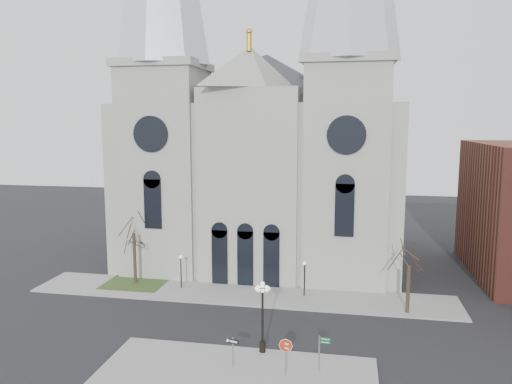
% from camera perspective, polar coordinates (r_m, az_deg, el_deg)
% --- Properties ---
extents(ground, '(160.00, 160.00, 0.00)m').
position_cam_1_polar(ground, '(38.28, -5.55, -17.08)').
color(ground, black).
rests_on(ground, ground).
extents(sidewalk_near, '(18.00, 10.00, 0.14)m').
position_cam_1_polar(sidewalk_near, '(33.25, -2.80, -21.05)').
color(sidewalk_near, gray).
rests_on(sidewalk_near, ground).
extents(sidewalk_far, '(40.00, 6.00, 0.14)m').
position_cam_1_polar(sidewalk_far, '(48.11, -1.82, -11.56)').
color(sidewalk_far, gray).
rests_on(sidewalk_far, ground).
extents(grass_patch, '(6.00, 5.00, 0.18)m').
position_cam_1_polar(grass_patch, '(52.36, -13.60, -10.12)').
color(grass_patch, '#27431C').
rests_on(grass_patch, ground).
extents(cathedral, '(33.00, 26.66, 54.00)m').
position_cam_1_polar(cathedral, '(56.98, 0.72, 10.34)').
color(cathedral, '#9C9A91').
rests_on(cathedral, ground).
extents(tree_left, '(3.20, 3.20, 7.50)m').
position_cam_1_polar(tree_left, '(50.93, -13.81, -4.23)').
color(tree_left, black).
rests_on(tree_left, ground).
extents(tree_right, '(3.20, 3.20, 6.00)m').
position_cam_1_polar(tree_right, '(44.13, 17.12, -7.77)').
color(tree_right, black).
rests_on(tree_right, ground).
extents(ped_lamp_left, '(0.32, 0.32, 3.26)m').
position_cam_1_polar(ped_lamp_left, '(49.45, -8.58, -8.35)').
color(ped_lamp_left, black).
rests_on(ped_lamp_left, sidewalk_far).
extents(ped_lamp_right, '(0.32, 0.32, 3.26)m').
position_cam_1_polar(ped_lamp_right, '(47.00, 5.56, -9.18)').
color(ped_lamp_right, black).
rests_on(ped_lamp_right, sidewalk_far).
extents(stop_sign, '(0.82, 0.39, 2.49)m').
position_cam_1_polar(stop_sign, '(33.22, 3.43, -17.51)').
color(stop_sign, slate).
rests_on(stop_sign, sidewalk_near).
extents(globe_lamp, '(1.31, 1.31, 5.13)m').
position_cam_1_polar(globe_lamp, '(35.63, 0.75, -13.12)').
color(globe_lamp, black).
rests_on(globe_lamp, sidewalk_near).
extents(one_way_sign, '(0.88, 0.27, 2.06)m').
position_cam_1_polar(one_way_sign, '(34.36, -2.66, -17.28)').
color(one_way_sign, slate).
rests_on(one_way_sign, sidewalk_near).
extents(street_name_sign, '(0.76, 0.11, 2.37)m').
position_cam_1_polar(street_name_sign, '(34.18, 7.38, -17.51)').
color(street_name_sign, slate).
rests_on(street_name_sign, sidewalk_near).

